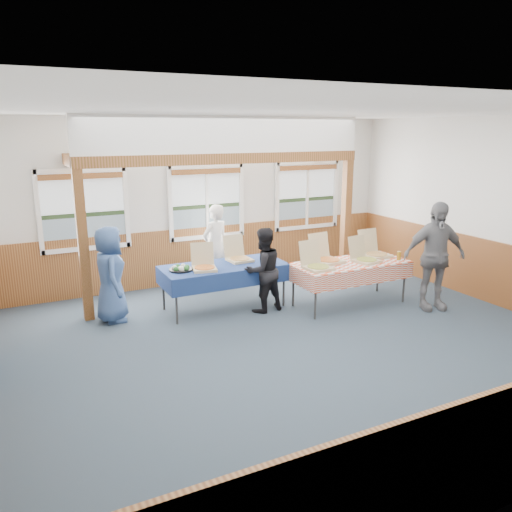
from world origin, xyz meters
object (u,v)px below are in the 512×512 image
Objects in this scene: table_left at (224,268)px; table_right at (350,265)px; woman_white at (215,247)px; man_blue at (110,274)px; person_grey at (434,256)px; woman_black at (263,270)px.

table_left and table_right have the same top height.
table_left is at bearing 54.73° from woman_white.
woman_white is at bearing -62.88° from man_blue.
person_grey reaches higher than table_right.
woman_white reaches higher than man_blue.
woman_black is 2.88m from person_grey.
woman_black is 0.77× the size of person_grey.
woman_black is 0.93× the size of man_blue.
woman_white reaches higher than woman_black.
woman_black is at bearing 147.20° from table_right.
woman_black is (-1.50, 0.37, 0.01)m from table_right.
table_left is 1.39× the size of woman_white.
man_blue is at bearing -175.11° from table_left.
woman_white is 2.31m from man_blue.
person_grey is (1.13, -0.78, 0.21)m from table_right.
woman_white is at bearing -90.30° from woman_black.
table_right is at bearing -100.72° from man_blue.
woman_white reaches higher than table_left.
table_left is 1.58× the size of woman_black.
person_grey reaches higher than woman_black.
table_right is at bearing 157.59° from woman_black.
person_grey is at bearing -53.45° from table_right.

